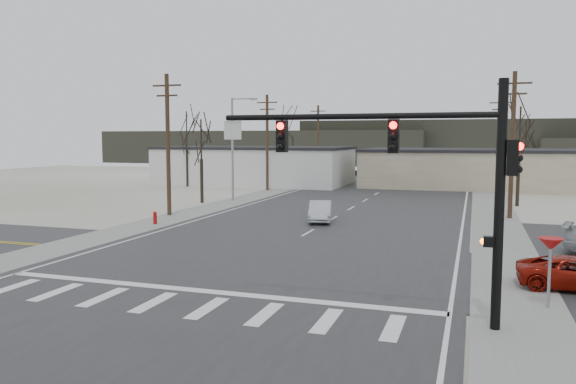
{
  "coord_description": "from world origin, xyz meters",
  "views": [
    {
      "loc": [
        9.09,
        -23.02,
        5.56
      ],
      "look_at": [
        -0.54,
        5.94,
        2.6
      ],
      "focal_mm": 35.0,
      "sensor_mm": 36.0,
      "label": 1
    }
  ],
  "objects_px": {
    "fire_hydrant": "(155,218)",
    "car_far_a": "(419,179)",
    "car_far_b": "(365,170)",
    "traffic_signal_mast": "(431,168)",
    "sedan_crossing": "(320,211)"
  },
  "relations": [
    {
      "from": "sedan_crossing",
      "to": "car_far_a",
      "type": "bearing_deg",
      "value": 70.11
    },
    {
      "from": "fire_hydrant",
      "to": "sedan_crossing",
      "type": "distance_m",
      "value": 10.73
    },
    {
      "from": "car_far_a",
      "to": "traffic_signal_mast",
      "type": "bearing_deg",
      "value": 94.22
    },
    {
      "from": "sedan_crossing",
      "to": "traffic_signal_mast",
      "type": "bearing_deg",
      "value": -78.9
    },
    {
      "from": "fire_hydrant",
      "to": "car_far_b",
      "type": "relative_size",
      "value": 0.21
    },
    {
      "from": "sedan_crossing",
      "to": "fire_hydrant",
      "type": "bearing_deg",
      "value": -167.81
    },
    {
      "from": "traffic_signal_mast",
      "to": "car_far_a",
      "type": "bearing_deg",
      "value": 95.64
    },
    {
      "from": "car_far_a",
      "to": "car_far_b",
      "type": "height_order",
      "value": "car_far_a"
    },
    {
      "from": "traffic_signal_mast",
      "to": "sedan_crossing",
      "type": "xyz_separation_m",
      "value": [
        -8.39,
        18.76,
        -3.96
      ]
    },
    {
      "from": "car_far_a",
      "to": "car_far_b",
      "type": "bearing_deg",
      "value": -62.09
    },
    {
      "from": "car_far_b",
      "to": "car_far_a",
      "type": "bearing_deg",
      "value": -43.77
    },
    {
      "from": "car_far_a",
      "to": "fire_hydrant",
      "type": "bearing_deg",
      "value": 67.36
    },
    {
      "from": "car_far_a",
      "to": "car_far_b",
      "type": "distance_m",
      "value": 19.02
    },
    {
      "from": "fire_hydrant",
      "to": "car_far_a",
      "type": "distance_m",
      "value": 36.76
    },
    {
      "from": "traffic_signal_mast",
      "to": "fire_hydrant",
      "type": "distance_m",
      "value": 23.39
    }
  ]
}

